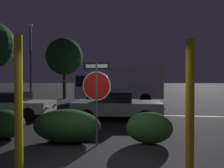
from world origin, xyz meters
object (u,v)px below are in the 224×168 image
at_px(passing_car_2, 117,105).
at_px(tree_1, 64,57).
at_px(yellow_pole_right, 190,111).
at_px(hedge_bush_2, 67,126).
at_px(hedge_bush_1, 4,124).
at_px(passing_car_1, 13,104).
at_px(street_lamp, 30,56).
at_px(stop_sign, 97,87).
at_px(yellow_pole_left, 19,104).
at_px(delivery_truck, 119,83).
at_px(hedge_bush_3, 149,128).

relative_size(passing_car_2, tree_1, 0.70).
bearing_deg(yellow_pole_right, hedge_bush_2, 144.32).
height_order(hedge_bush_1, passing_car_1, passing_car_1).
relative_size(hedge_bush_1, hedge_bush_2, 0.65).
bearing_deg(yellow_pole_right, passing_car_2, 107.56).
height_order(passing_car_1, street_lamp, street_lamp).
height_order(stop_sign, tree_1, tree_1).
bearing_deg(passing_car_2, street_lamp, -134.11).
bearing_deg(hedge_bush_2, passing_car_1, 136.47).
bearing_deg(passing_car_2, hedge_bush_2, -16.72).
relative_size(yellow_pole_right, tree_1, 0.43).
height_order(yellow_pole_left, hedge_bush_1, yellow_pole_left).
distance_m(delivery_truck, street_lamp, 8.09).
height_order(yellow_pole_right, passing_car_1, yellow_pole_right).
bearing_deg(yellow_pole_right, street_lamp, 126.51).
distance_m(stop_sign, yellow_pole_right, 2.93).
bearing_deg(hedge_bush_3, yellow_pole_right, -75.69).
bearing_deg(passing_car_1, delivery_truck, 147.21).
distance_m(yellow_pole_right, hedge_bush_3, 2.61).
distance_m(hedge_bush_1, passing_car_2, 5.00).
bearing_deg(passing_car_1, street_lamp, -160.22).
height_order(yellow_pole_left, hedge_bush_2, yellow_pole_left).
bearing_deg(street_lamp, hedge_bush_1, -66.10).
bearing_deg(tree_1, stop_sign, -67.44).
relative_size(yellow_pole_left, passing_car_1, 0.68).
xyz_separation_m(passing_car_2, tree_1, (-6.35, 10.74, 3.53)).
xyz_separation_m(hedge_bush_1, passing_car_1, (-2.05, 3.79, 0.19)).
relative_size(yellow_pole_left, hedge_bush_3, 2.03).
distance_m(hedge_bush_1, tree_1, 15.36).
height_order(stop_sign, delivery_truck, delivery_truck).
distance_m(yellow_pole_right, hedge_bush_2, 3.85).
bearing_deg(yellow_pole_right, passing_car_1, 139.58).
distance_m(yellow_pole_right, hedge_bush_1, 5.75).
height_order(hedge_bush_1, street_lamp, street_lamp).
distance_m(yellow_pole_right, street_lamp, 17.49).
distance_m(stop_sign, yellow_pole_left, 2.31).
height_order(yellow_pole_right, tree_1, tree_1).
bearing_deg(passing_car_2, tree_1, -150.70).
height_order(hedge_bush_3, passing_car_2, passing_car_2).
bearing_deg(passing_car_1, hedge_bush_1, 26.61).
distance_m(passing_car_2, delivery_truck, 7.82).
height_order(delivery_truck, tree_1, tree_1).
bearing_deg(hedge_bush_2, tree_1, 109.64).
xyz_separation_m(passing_car_2, street_lamp, (-8.32, 7.70, 3.33)).
bearing_deg(delivery_truck, yellow_pole_right, -173.36).
relative_size(stop_sign, hedge_bush_2, 1.16).
relative_size(hedge_bush_3, tree_1, 0.23).
relative_size(yellow_pole_right, hedge_bush_1, 1.95).
xyz_separation_m(stop_sign, hedge_bush_1, (-3.06, 0.36, -1.21)).
bearing_deg(passing_car_2, passing_car_1, -90.94).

